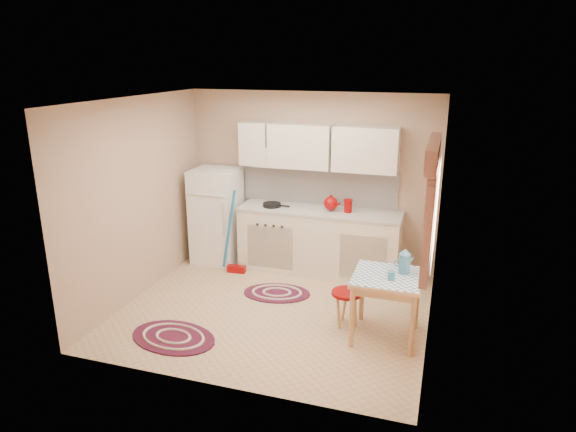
# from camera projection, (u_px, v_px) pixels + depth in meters

# --- Properties ---
(room_shell) EXTENTS (3.64, 3.60, 2.52)m
(room_shell) POSITION_uv_depth(u_px,v_px,m) (293.00, 178.00, 5.95)
(room_shell) COLOR tan
(room_shell) RESTS_ON ground
(fridge) EXTENTS (0.65, 0.60, 1.40)m
(fridge) POSITION_uv_depth(u_px,v_px,m) (217.00, 216.00, 7.57)
(fridge) COLOR white
(fridge) RESTS_ON ground
(broom) EXTENTS (0.29, 0.14, 1.20)m
(broom) POSITION_uv_depth(u_px,v_px,m) (235.00, 233.00, 7.15)
(broom) COLOR #1D6FB9
(broom) RESTS_ON ground
(base_cabinets) EXTENTS (2.25, 0.60, 0.88)m
(base_cabinets) POSITION_uv_depth(u_px,v_px,m) (319.00, 242.00, 7.25)
(base_cabinets) COLOR silver
(base_cabinets) RESTS_ON ground
(countertop) EXTENTS (2.27, 0.62, 0.04)m
(countertop) POSITION_uv_depth(u_px,v_px,m) (320.00, 211.00, 7.11)
(countertop) COLOR #B3B0AA
(countertop) RESTS_ON base_cabinets
(frying_pan) EXTENTS (0.28, 0.28, 0.05)m
(frying_pan) POSITION_uv_depth(u_px,v_px,m) (272.00, 205.00, 7.25)
(frying_pan) COLOR black
(frying_pan) RESTS_ON countertop
(red_kettle) EXTENTS (0.27, 0.26, 0.21)m
(red_kettle) POSITION_uv_depth(u_px,v_px,m) (331.00, 203.00, 7.03)
(red_kettle) COLOR #860405
(red_kettle) RESTS_ON countertop
(red_canister) EXTENTS (0.14, 0.14, 0.16)m
(red_canister) POSITION_uv_depth(u_px,v_px,m) (348.00, 207.00, 6.97)
(red_canister) COLOR #860405
(red_canister) RESTS_ON countertop
(table) EXTENTS (0.72, 0.72, 0.72)m
(table) POSITION_uv_depth(u_px,v_px,m) (386.00, 307.00, 5.55)
(table) COLOR tan
(table) RESTS_ON ground
(stool) EXTENTS (0.44, 0.44, 0.42)m
(stool) POSITION_uv_depth(u_px,v_px,m) (346.00, 308.00, 5.83)
(stool) COLOR #860405
(stool) RESTS_ON ground
(coffee_pot) EXTENTS (0.18, 0.16, 0.30)m
(coffee_pot) POSITION_uv_depth(u_px,v_px,m) (405.00, 261.00, 5.46)
(coffee_pot) COLOR #2C6388
(coffee_pot) RESTS_ON table
(mug) EXTENTS (0.10, 0.10, 0.10)m
(mug) POSITION_uv_depth(u_px,v_px,m) (391.00, 276.00, 5.32)
(mug) COLOR #2C6388
(mug) RESTS_ON table
(rug_center) EXTENTS (0.95, 0.72, 0.02)m
(rug_center) POSITION_uv_depth(u_px,v_px,m) (277.00, 293.00, 6.67)
(rug_center) COLOR maroon
(rug_center) RESTS_ON ground
(rug_left) EXTENTS (1.10, 0.82, 0.02)m
(rug_left) POSITION_uv_depth(u_px,v_px,m) (173.00, 337.00, 5.61)
(rug_left) COLOR maroon
(rug_left) RESTS_ON ground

